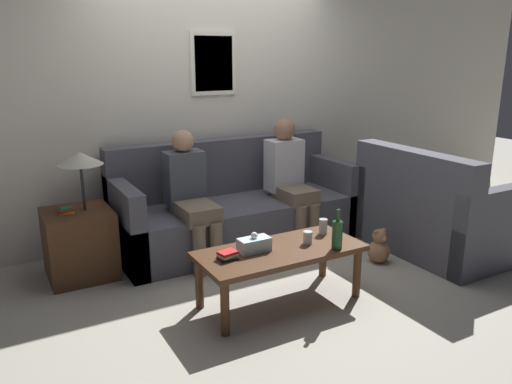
{
  "coord_description": "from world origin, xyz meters",
  "views": [
    {
      "loc": [
        -2.09,
        -3.6,
        1.79
      ],
      "look_at": [
        -0.14,
        -0.13,
        0.69
      ],
      "focal_mm": 35.0,
      "sensor_mm": 36.0,
      "label": 1
    }
  ],
  "objects_px": {
    "person_left": "(190,193)",
    "wine_bottle": "(337,234)",
    "couch_side": "(433,217)",
    "drinking_glass": "(308,238)",
    "coffee_table": "(280,256)",
    "couch_main": "(235,209)",
    "person_right": "(290,176)",
    "teddy_bear": "(379,248)"
  },
  "relations": [
    {
      "from": "wine_bottle",
      "to": "person_left",
      "type": "xyz_separation_m",
      "value": [
        -0.61,
        1.27,
        0.08
      ]
    },
    {
      "from": "couch_side",
      "to": "wine_bottle",
      "type": "relative_size",
      "value": 4.41
    },
    {
      "from": "couch_side",
      "to": "wine_bottle",
      "type": "xyz_separation_m",
      "value": [
        -1.42,
        -0.36,
        0.2
      ]
    },
    {
      "from": "person_left",
      "to": "teddy_bear",
      "type": "height_order",
      "value": "person_left"
    },
    {
      "from": "person_left",
      "to": "wine_bottle",
      "type": "bearing_deg",
      "value": -64.2
    },
    {
      "from": "person_left",
      "to": "person_right",
      "type": "relative_size",
      "value": 0.97
    },
    {
      "from": "coffee_table",
      "to": "teddy_bear",
      "type": "height_order",
      "value": "coffee_table"
    },
    {
      "from": "wine_bottle",
      "to": "couch_side",
      "type": "bearing_deg",
      "value": 14.41
    },
    {
      "from": "coffee_table",
      "to": "couch_main",
      "type": "bearing_deg",
      "value": 77.7
    },
    {
      "from": "teddy_bear",
      "to": "person_right",
      "type": "bearing_deg",
      "value": 113.54
    },
    {
      "from": "couch_main",
      "to": "teddy_bear",
      "type": "relative_size",
      "value": 7.45
    },
    {
      "from": "drinking_glass",
      "to": "couch_side",
      "type": "bearing_deg",
      "value": 6.48
    },
    {
      "from": "teddy_bear",
      "to": "coffee_table",
      "type": "bearing_deg",
      "value": -170.39
    },
    {
      "from": "wine_bottle",
      "to": "teddy_bear",
      "type": "relative_size",
      "value": 0.96
    },
    {
      "from": "couch_side",
      "to": "drinking_glass",
      "type": "xyz_separation_m",
      "value": [
        -1.54,
        -0.18,
        0.14
      ]
    },
    {
      "from": "wine_bottle",
      "to": "person_right",
      "type": "bearing_deg",
      "value": 71.7
    },
    {
      "from": "couch_side",
      "to": "drinking_glass",
      "type": "height_order",
      "value": "couch_side"
    },
    {
      "from": "couch_main",
      "to": "drinking_glass",
      "type": "xyz_separation_m",
      "value": [
        -0.05,
        -1.3,
        0.14
      ]
    },
    {
      "from": "couch_main",
      "to": "person_left",
      "type": "height_order",
      "value": "person_left"
    },
    {
      "from": "couch_side",
      "to": "coffee_table",
      "type": "distance_m",
      "value": 1.78
    },
    {
      "from": "drinking_glass",
      "to": "teddy_bear",
      "type": "bearing_deg",
      "value": 12.73
    },
    {
      "from": "couch_main",
      "to": "wine_bottle",
      "type": "bearing_deg",
      "value": -87.06
    },
    {
      "from": "person_right",
      "to": "teddy_bear",
      "type": "distance_m",
      "value": 1.08
    },
    {
      "from": "drinking_glass",
      "to": "teddy_bear",
      "type": "distance_m",
      "value": 1.01
    },
    {
      "from": "couch_side",
      "to": "teddy_bear",
      "type": "relative_size",
      "value": 4.25
    },
    {
      "from": "person_right",
      "to": "teddy_bear",
      "type": "height_order",
      "value": "person_right"
    },
    {
      "from": "couch_main",
      "to": "wine_bottle",
      "type": "xyz_separation_m",
      "value": [
        0.08,
        -1.49,
        0.21
      ]
    },
    {
      "from": "couch_main",
      "to": "drinking_glass",
      "type": "height_order",
      "value": "couch_main"
    },
    {
      "from": "person_right",
      "to": "couch_main",
      "type": "bearing_deg",
      "value": 156.86
    },
    {
      "from": "couch_main",
      "to": "wine_bottle",
      "type": "height_order",
      "value": "couch_main"
    },
    {
      "from": "couch_main",
      "to": "drinking_glass",
      "type": "bearing_deg",
      "value": -92.15
    },
    {
      "from": "coffee_table",
      "to": "drinking_glass",
      "type": "distance_m",
      "value": 0.25
    },
    {
      "from": "coffee_table",
      "to": "drinking_glass",
      "type": "height_order",
      "value": "drinking_glass"
    },
    {
      "from": "person_left",
      "to": "teddy_bear",
      "type": "distance_m",
      "value": 1.73
    },
    {
      "from": "wine_bottle",
      "to": "teddy_bear",
      "type": "distance_m",
      "value": 0.98
    },
    {
      "from": "couch_main",
      "to": "couch_side",
      "type": "height_order",
      "value": "same"
    },
    {
      "from": "coffee_table",
      "to": "teddy_bear",
      "type": "xyz_separation_m",
      "value": [
        1.16,
        0.2,
        -0.23
      ]
    },
    {
      "from": "person_right",
      "to": "teddy_bear",
      "type": "bearing_deg",
      "value": -66.46
    },
    {
      "from": "wine_bottle",
      "to": "coffee_table",
      "type": "bearing_deg",
      "value": 150.4
    },
    {
      "from": "coffee_table",
      "to": "wine_bottle",
      "type": "relative_size",
      "value": 4.1
    },
    {
      "from": "couch_side",
      "to": "person_left",
      "type": "distance_m",
      "value": 2.24
    },
    {
      "from": "drinking_glass",
      "to": "person_left",
      "type": "height_order",
      "value": "person_left"
    }
  ]
}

